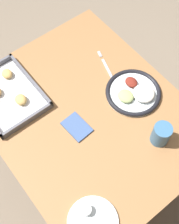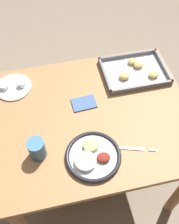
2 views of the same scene
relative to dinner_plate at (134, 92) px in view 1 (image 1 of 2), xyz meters
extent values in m
plane|color=#7A6B59|center=(0.05, 0.22, -0.73)|extent=(8.00, 8.00, 0.00)
cube|color=olive|center=(0.05, 0.22, -0.03)|extent=(0.99, 0.80, 0.03)
cylinder|color=olive|center=(0.50, -0.12, -0.39)|extent=(0.06, 0.06, 0.69)
cylinder|color=silver|center=(0.00, 0.00, -0.01)|extent=(0.25, 0.25, 0.01)
torus|color=black|center=(0.00, 0.00, 0.00)|extent=(0.25, 0.25, 0.02)
ellipsoid|color=white|center=(-0.04, -0.02, 0.02)|extent=(0.10, 0.10, 0.03)
ellipsoid|color=maroon|center=(0.04, -0.02, 0.01)|extent=(0.06, 0.05, 0.02)
ellipsoid|color=#9EAD6B|center=(0.00, 0.05, 0.01)|extent=(0.07, 0.07, 0.03)
cube|color=#B2B2B7|center=(0.17, 0.01, -0.01)|extent=(0.15, 0.06, 0.00)
cylinder|color=#B2B2B7|center=(0.27, -0.03, -0.01)|extent=(0.03, 0.01, 0.00)
cylinder|color=#B2B2B7|center=(0.27, -0.02, -0.01)|extent=(0.03, 0.01, 0.00)
cylinder|color=#B2B2B7|center=(0.27, -0.02, -0.01)|extent=(0.03, 0.01, 0.00)
cylinder|color=#B2B2B7|center=(0.27, -0.02, -0.01)|extent=(0.03, 0.01, 0.00)
cylinder|color=silver|center=(-0.32, 0.49, -0.01)|extent=(0.19, 0.19, 0.01)
cylinder|color=silver|center=(-0.27, 0.48, 0.01)|extent=(0.04, 0.04, 0.03)
cylinder|color=#51992D|center=(-0.27, 0.48, 0.02)|extent=(0.03, 0.03, 0.01)
cube|color=#595960|center=(0.34, 0.45, -0.01)|extent=(0.35, 0.26, 0.01)
cube|color=silver|center=(0.34, 0.45, -0.01)|extent=(0.32, 0.24, 0.00)
cube|color=#595960|center=(0.34, 0.33, 0.01)|extent=(0.35, 0.01, 0.03)
cube|color=#595960|center=(0.17, 0.45, 0.01)|extent=(0.01, 0.26, 0.03)
ellipsoid|color=tan|center=(0.43, 0.40, 0.01)|extent=(0.06, 0.05, 0.03)
ellipsoid|color=tan|center=(0.27, 0.42, 0.01)|extent=(0.06, 0.05, 0.03)
cylinder|color=#38668E|center=(-0.23, 0.07, 0.04)|extent=(0.07, 0.07, 0.10)
cube|color=#3F598C|center=(0.03, 0.30, -0.01)|extent=(0.13, 0.09, 0.01)
camera|label=1|loc=(-0.47, 0.62, 1.18)|focal=50.00mm
camera|label=2|loc=(-0.12, -0.49, 1.05)|focal=42.00mm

